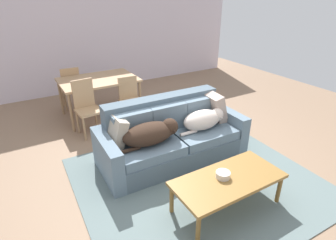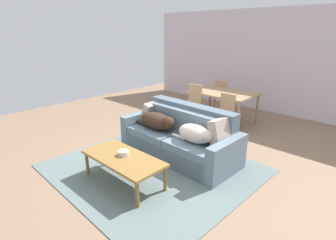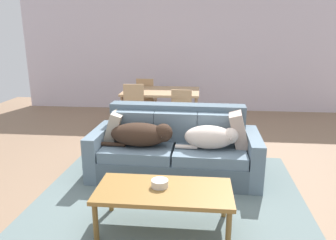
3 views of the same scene
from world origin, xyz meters
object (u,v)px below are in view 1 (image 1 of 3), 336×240
Objects in this scene: couch at (171,137)px; dining_chair_near_left at (87,105)px; dog_on_left_cushion at (152,133)px; dining_table at (98,82)px; dog_on_right_cushion at (204,119)px; dining_chair_near_right at (130,98)px; throw_pillow_by_left_arm at (116,131)px; throw_pillow_by_right_arm at (214,107)px; coffee_table at (228,181)px; bowl_on_coffee_table at (223,175)px; dining_chair_far_left at (71,86)px.

dining_chair_near_left is (-0.84, 1.41, 0.18)m from couch.
dog_on_left_cushion is 0.65× the size of dining_table.
dog_on_right_cushion is at bearing 0.94° from dog_on_left_cushion.
throw_pillow_by_left_arm is at bearing -116.95° from dining_chair_near_right.
throw_pillow_by_right_arm is (1.22, 0.19, 0.05)m from dog_on_left_cushion.
coffee_table is (-0.47, -1.09, -0.21)m from dog_on_right_cushion.
throw_pillow_by_left_arm is at bearing 176.84° from couch.
dining_chair_near_right is (0.39, 1.62, -0.11)m from dog_on_left_cushion.
bowl_on_coffee_table is at bearing -114.83° from dog_on_right_cushion.
coffee_table is 2.81m from dining_chair_near_left.
dog_on_left_cushion reaches higher than bowl_on_coffee_table.
bowl_on_coffee_table is 2.67m from dining_chair_near_right.
dining_chair_near_right is (0.41, -0.58, -0.22)m from dining_table.
dog_on_left_cushion is at bearing -29.93° from throw_pillow_by_left_arm.
bowl_on_coffee_table is (-0.05, -1.22, 0.11)m from couch.
couch reaches higher than bowl_on_coffee_table.
dining_table is at bearing 97.09° from coffee_table.
dining_table is at bearing 96.43° from bowl_on_coffee_table.
dining_chair_near_left is (-0.44, 1.58, -0.07)m from dog_on_left_cushion.
dining_chair_far_left is at bearing 121.88° from throw_pillow_by_right_arm.
dog_on_left_cushion is 1.24m from throw_pillow_by_right_arm.
dog_on_right_cushion reaches higher than coffee_table.
throw_pillow_by_left_arm is 1.51m from bowl_on_coffee_table.
throw_pillow_by_right_arm reaches higher than dining_chair_near_right.
coffee_table is at bearing -82.91° from dining_table.
dog_on_right_cushion is at bearing 66.52° from coffee_table.
couch is 0.50m from dog_on_left_cushion.
dining_chair_near_left is (-0.43, -0.62, -0.18)m from dining_table.
dining_chair_near_left is at bearing 122.50° from couch.
dining_chair_near_left is at bearing 91.20° from dining_chair_far_left.
dog_on_right_cushion is 4.71× the size of bowl_on_coffee_table.
dog_on_left_cushion is 1.12m from bowl_on_coffee_table.
dog_on_left_cushion reaches higher than coffee_table.
dog_on_right_cushion is at bearing 63.63° from bowl_on_coffee_table.
dining_chair_near_right is at bearing 59.84° from throw_pillow_by_left_arm.
throw_pillow_by_right_arm is at bearing -58.35° from dining_table.
dog_on_right_cushion is 0.89× the size of dining_chair_near_right.
dining_chair_near_left is (-0.84, 2.68, 0.15)m from coffee_table.
coffee_table is at bearing -122.55° from throw_pillow_by_right_arm.
dog_on_left_cushion is 1.03× the size of dining_chair_far_left.
couch reaches higher than dog_on_left_cushion.
throw_pillow_by_right_arm is at bearing 57.45° from coffee_table.
throw_pillow_by_left_arm is at bearing -93.33° from dining_chair_near_left.
throw_pillow_by_left_arm reaches higher than dining_table.
coffee_table is at bearing -58.89° from throw_pillow_by_left_arm.
throw_pillow_by_left_arm is at bearing 178.46° from throw_pillow_by_right_arm.
dog_on_left_cushion is 1.20× the size of dog_on_right_cushion.
dog_on_right_cushion is (0.47, -0.18, 0.25)m from couch.
throw_pillow_by_left_arm is at bearing 120.59° from bowl_on_coffee_table.
dining_chair_near_left reaches higher than bowl_on_coffee_table.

